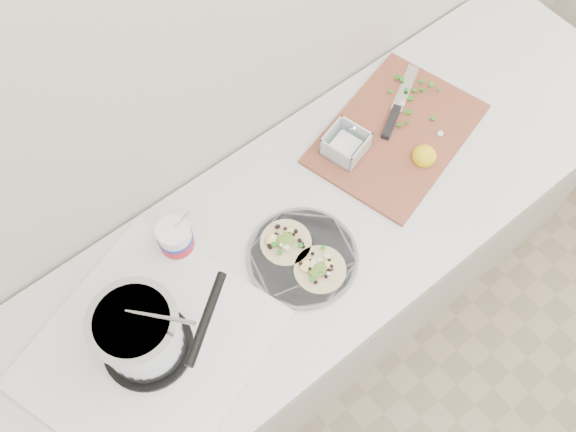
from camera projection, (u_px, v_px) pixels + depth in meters
counter at (287, 296)px, 2.15m from camera, size 2.44×0.66×0.90m
stove at (143, 338)px, 1.53m from camera, size 0.68×0.66×0.26m
taco_plate at (303, 256)px, 1.70m from camera, size 0.30×0.30×0.04m
tub at (176, 237)px, 1.68m from camera, size 0.09×0.09×0.21m
cutboard at (391, 131)px, 1.89m from camera, size 0.58×0.47×0.08m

